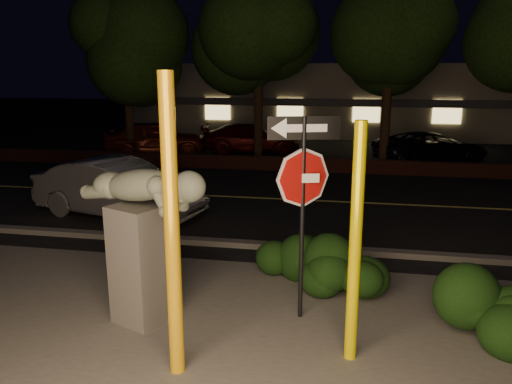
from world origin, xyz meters
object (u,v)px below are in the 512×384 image
(parked_car_dark, at_px, (431,147))
(sculpture, at_px, (141,227))
(yellow_pole_right, at_px, (355,246))
(signpost, at_px, (303,178))
(parked_car_darkred, at_px, (251,138))
(yellow_pole_left, at_px, (172,232))
(silver_sedan, at_px, (119,188))
(parked_car_red, at_px, (156,138))

(parked_car_dark, bearing_deg, sculpture, 134.91)
(yellow_pole_right, xyz_separation_m, signpost, (-0.74, 0.98, 0.61))
(signpost, distance_m, parked_car_darkred, 15.70)
(sculpture, bearing_deg, yellow_pole_left, -29.18)
(parked_car_dark, bearing_deg, silver_sedan, 114.24)
(yellow_pole_right, height_order, parked_car_red, yellow_pole_right)
(parked_car_red, bearing_deg, yellow_pole_left, -174.94)
(sculpture, height_order, parked_car_dark, sculpture)
(sculpture, bearing_deg, signpost, 36.12)
(yellow_pole_right, distance_m, silver_sedan, 8.08)
(parked_car_red, bearing_deg, parked_car_dark, -106.92)
(parked_car_darkred, height_order, parked_car_dark, parked_car_darkred)
(signpost, xyz_separation_m, parked_car_red, (-7.78, 13.90, -1.40))
(yellow_pole_left, bearing_deg, signpost, 50.93)
(yellow_pole_right, height_order, signpost, yellow_pole_right)
(signpost, relative_size, parked_car_dark, 0.67)
(yellow_pole_left, height_order, silver_sedan, yellow_pole_left)
(parked_car_darkred, distance_m, parked_car_dark, 7.70)
(yellow_pole_left, xyz_separation_m, yellow_pole_right, (2.10, 0.68, -0.28))
(parked_car_red, height_order, parked_car_darkred, parked_car_red)
(parked_car_darkred, bearing_deg, yellow_pole_left, 175.12)
(signpost, relative_size, parked_car_red, 0.69)
(yellow_pole_right, bearing_deg, silver_sedan, 136.31)
(yellow_pole_right, height_order, sculpture, yellow_pole_right)
(yellow_pole_left, height_order, sculpture, yellow_pole_left)
(yellow_pole_left, relative_size, yellow_pole_right, 1.18)
(signpost, distance_m, silver_sedan, 6.97)
(yellow_pole_left, relative_size, parked_car_dark, 0.81)
(parked_car_dark, bearing_deg, signpost, 142.29)
(parked_car_red, bearing_deg, parked_car_darkred, -89.86)
(silver_sedan, relative_size, parked_car_red, 1.01)
(parked_car_darkred, relative_size, parked_car_dark, 0.99)
(parked_car_darkred, bearing_deg, yellow_pole_right, -177.44)
(yellow_pole_left, xyz_separation_m, sculpture, (-0.89, 1.15, -0.35))
(silver_sedan, distance_m, parked_car_red, 9.71)
(signpost, xyz_separation_m, parked_car_darkred, (-3.73, 15.18, -1.51))
(yellow_pole_right, relative_size, parked_car_darkred, 0.69)
(yellow_pole_left, height_order, signpost, yellow_pole_left)
(yellow_pole_left, relative_size, signpost, 1.20)
(sculpture, height_order, parked_car_red, sculpture)
(silver_sedan, height_order, parked_car_dark, silver_sedan)
(yellow_pole_left, relative_size, sculpture, 1.53)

